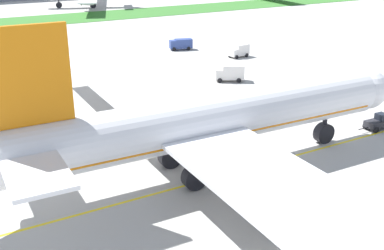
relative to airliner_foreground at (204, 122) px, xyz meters
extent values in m
plane|color=#ADAAA5|center=(6.55, 0.72, -6.34)|extent=(600.00, 600.00, 0.00)
cube|color=yellow|center=(6.55, -1.87, -6.33)|extent=(280.00, 0.36, 0.01)
cube|color=#38722D|center=(6.55, 125.08, -6.29)|extent=(320.00, 24.00, 0.10)
cylinder|color=white|center=(0.82, -0.02, 0.17)|extent=(46.76, 6.92, 5.79)
cube|color=orange|center=(0.82, -0.02, -0.84)|extent=(44.88, 6.41, 0.69)
sphere|color=white|center=(25.72, -0.63, 0.17)|extent=(5.50, 5.50, 5.50)
cube|color=orange|center=(-18.76, 0.45, 7.70)|extent=(8.41, 0.78, 9.26)
cube|color=white|center=(-19.55, 6.26, 1.04)|extent=(5.35, 9.38, 0.41)
cube|color=white|center=(-19.83, -5.31, 1.04)|extent=(5.35, 9.38, 0.41)
cube|color=white|center=(-0.93, 23.91, -0.55)|extent=(11.27, 42.21, 0.46)
cube|color=white|center=(-2.09, -23.84, -0.55)|extent=(11.27, 42.21, 0.46)
cylinder|color=#B7BABF|center=(0.24, 14.43, -2.30)|extent=(5.57, 3.32, 3.18)
cylinder|color=black|center=(2.99, 14.37, -2.30)|extent=(0.56, 3.35, 3.34)
cylinder|color=#B7BABF|center=(-0.46, -14.43, -2.30)|extent=(5.57, 3.32, 3.18)
cylinder|color=black|center=(2.29, -14.50, -2.30)|extent=(0.56, 3.35, 3.34)
cylinder|color=black|center=(18.54, -0.45, -3.84)|extent=(0.60, 0.60, 2.24)
cylinder|color=black|center=(18.54, -0.45, -4.96)|extent=(2.78, 1.30, 2.75)
cylinder|color=black|center=(-2.83, 3.11, -3.84)|extent=(0.60, 0.60, 2.24)
cylinder|color=black|center=(-2.83, 3.11, -4.96)|extent=(2.78, 1.30, 2.75)
cylinder|color=black|center=(-2.98, -2.97, -3.84)|extent=(0.60, 0.60, 2.24)
cylinder|color=black|center=(-2.98, -2.97, -4.96)|extent=(2.78, 1.30, 2.75)
cube|color=black|center=(24.85, -0.60, 0.90)|extent=(2.13, 4.39, 1.04)
sphere|color=black|center=(-16.82, 3.24, 0.69)|extent=(0.41, 0.41, 0.41)
sphere|color=black|center=(-12.89, 3.15, 0.69)|extent=(0.41, 0.41, 0.41)
sphere|color=black|center=(-8.95, 3.05, 0.69)|extent=(0.41, 0.41, 0.41)
sphere|color=black|center=(-5.01, 2.96, 0.69)|extent=(0.41, 0.41, 0.41)
sphere|color=black|center=(-1.08, 2.86, 0.69)|extent=(0.41, 0.41, 0.41)
sphere|color=black|center=(2.86, 2.77, 0.69)|extent=(0.41, 0.41, 0.41)
sphere|color=black|center=(6.80, 2.67, 0.69)|extent=(0.41, 0.41, 0.41)
sphere|color=black|center=(10.73, 2.57, 0.69)|extent=(0.41, 0.41, 0.41)
sphere|color=black|center=(14.67, 2.48, 0.69)|extent=(0.41, 0.41, 0.41)
sphere|color=black|center=(18.61, 2.38, 0.69)|extent=(0.41, 0.41, 0.41)
cube|color=#26262B|center=(28.92, -0.70, -5.44)|extent=(3.94, 2.01, 0.90)
cube|color=black|center=(29.51, -0.72, -4.54)|extent=(1.44, 1.49, 0.90)
cylinder|color=black|center=(26.07, -0.63, -5.74)|extent=(1.80, 0.16, 0.12)
cylinder|color=black|center=(27.54, -1.63, -5.89)|extent=(0.91, 0.37, 0.90)
cylinder|color=black|center=(27.58, 0.29, -5.89)|extent=(0.91, 0.37, 0.90)
cylinder|color=black|center=(30.31, 0.22, -5.89)|extent=(0.91, 0.37, 0.90)
cube|color=white|center=(25.06, 30.59, -4.54)|extent=(4.72, 3.98, 2.70)
cube|color=white|center=(22.74, 31.84, -4.93)|extent=(2.46, 2.71, 1.91)
cube|color=#263347|center=(22.09, 32.19, -4.55)|extent=(0.99, 1.74, 0.84)
cylinder|color=black|center=(22.19, 30.83, -5.89)|extent=(0.93, 0.69, 0.90)
cylinder|color=black|center=(23.29, 32.85, -5.89)|extent=(0.93, 0.69, 0.90)
cylinder|color=black|center=(25.42, 29.09, -5.89)|extent=(0.93, 0.69, 0.90)
cylinder|color=black|center=(26.51, 31.11, -5.89)|extent=(0.93, 0.69, 0.90)
cube|color=white|center=(38.33, 46.93, -4.64)|extent=(3.94, 2.88, 2.50)
cube|color=white|center=(36.03, 46.59, -5.06)|extent=(1.73, 2.46, 1.65)
cube|color=#263347|center=(35.38, 46.49, -4.73)|extent=(0.37, 1.98, 0.72)
cylinder|color=black|center=(36.21, 45.42, -5.89)|extent=(0.93, 0.43, 0.90)
cylinder|color=black|center=(35.86, 47.76, -5.89)|extent=(0.93, 0.43, 0.90)
cylinder|color=black|center=(39.40, 45.89, -5.89)|extent=(0.93, 0.43, 0.90)
cylinder|color=black|center=(39.05, 48.23, -5.89)|extent=(0.93, 0.43, 0.90)
cube|color=#33478C|center=(30.52, 60.41, -4.78)|extent=(4.61, 3.20, 2.21)
cube|color=#33478C|center=(27.94, 61.11, -4.90)|extent=(2.12, 2.45, 1.98)
cube|color=#263347|center=(27.21, 61.30, -4.50)|extent=(0.56, 1.79, 0.87)
cylinder|color=black|center=(27.66, 60.05, -5.89)|extent=(0.95, 0.52, 0.90)
cylinder|color=black|center=(28.23, 62.16, -5.89)|extent=(0.95, 0.52, 0.90)
cylinder|color=black|center=(31.24, 59.08, -5.89)|extent=(0.95, 0.52, 0.90)
cylinder|color=black|center=(31.81, 61.19, -5.89)|extent=(0.95, 0.52, 0.90)
cylinder|color=#B7BABF|center=(32.28, 140.72, -2.86)|extent=(5.41, 4.25, 2.75)
cylinder|color=black|center=(30.07, 141.56, -2.86)|extent=(1.41, 2.84, 2.88)
cylinder|color=black|center=(24.71, 154.09, -4.18)|extent=(0.52, 0.52, 1.93)
cylinder|color=black|center=(24.71, 154.09, -5.15)|extent=(2.60, 1.84, 2.37)
cylinder|color=black|center=(36.49, 146.81, -4.18)|extent=(0.52, 0.52, 1.93)
cylinder|color=black|center=(36.49, 146.81, -5.15)|extent=(2.60, 1.84, 2.37)
cylinder|color=black|center=(38.35, 151.71, -4.18)|extent=(0.52, 0.52, 1.93)
cylinder|color=black|center=(38.35, 151.71, -5.15)|extent=(2.60, 1.84, 2.37)
camera|label=1|loc=(-26.21, -43.08, 19.15)|focal=44.61mm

